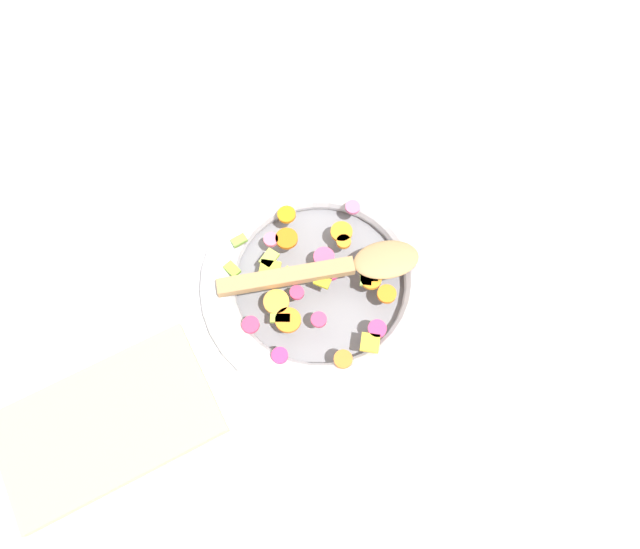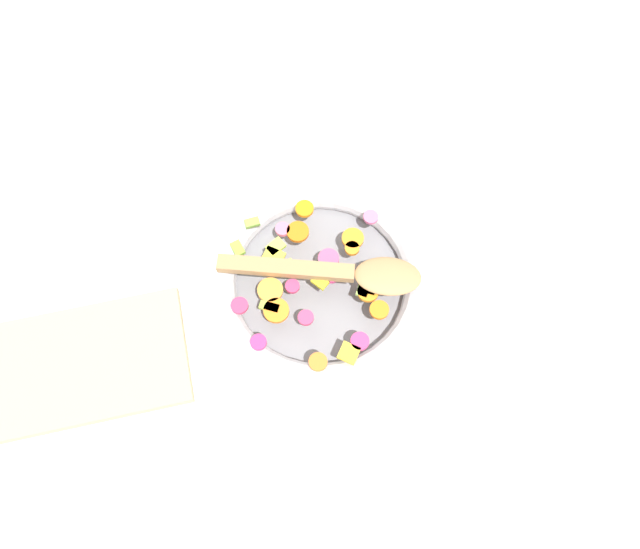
# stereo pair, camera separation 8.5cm
# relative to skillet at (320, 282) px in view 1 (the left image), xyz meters

# --- Properties ---
(ground_plane) EXTENTS (4.00, 4.00, 0.00)m
(ground_plane) POSITION_rel_skillet_xyz_m (0.00, 0.00, -0.02)
(ground_plane) COLOR silver
(skillet) EXTENTS (0.34, 0.34, 0.05)m
(skillet) POSITION_rel_skillet_xyz_m (0.00, 0.00, 0.00)
(skillet) COLOR slate
(skillet) RESTS_ON ground_plane
(chopped_vegetables) EXTENTS (0.26, 0.25, 0.01)m
(chopped_vegetables) POSITION_rel_skillet_xyz_m (0.01, 0.01, 0.03)
(chopped_vegetables) COLOR orange
(chopped_vegetables) RESTS_ON skillet
(wooden_spoon) EXTENTS (0.27, 0.12, 0.01)m
(wooden_spoon) POSITION_rel_skillet_xyz_m (-0.03, 0.01, 0.04)
(wooden_spoon) COLOR #A87F51
(wooden_spoon) RESTS_ON chopped_vegetables
(cutting_board) EXTENTS (0.28, 0.16, 0.02)m
(cutting_board) POSITION_rel_skillet_xyz_m (0.34, 0.04, -0.01)
(cutting_board) COLOR tan
(cutting_board) RESTS_ON ground_plane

